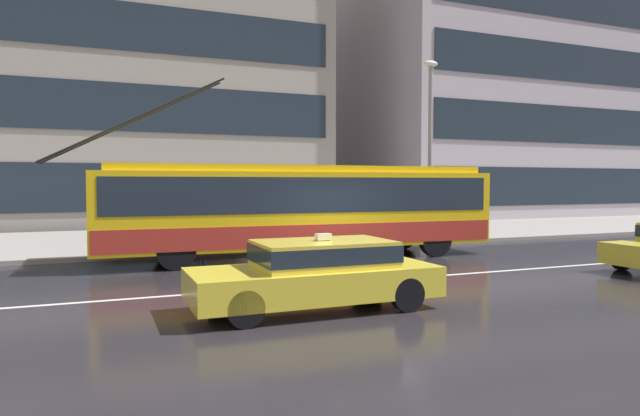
{
  "coord_description": "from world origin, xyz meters",
  "views": [
    {
      "loc": [
        -6.14,
        -12.73,
        2.32
      ],
      "look_at": [
        0.67,
        4.11,
        1.5
      ],
      "focal_mm": 30.82,
      "sensor_mm": 36.0,
      "label": 1
    }
  ],
  "objects_px": {
    "pedestrian_approaching_curb": "(332,201)",
    "pedestrian_walking_past": "(203,202)",
    "pedestrian_waiting_by_pole": "(268,215)",
    "taxi_oncoming_near": "(318,271)",
    "street_lamp": "(430,134)",
    "trolleybus": "(302,207)",
    "bus_shelter": "(223,191)",
    "pedestrian_at_shelter": "(317,202)"
  },
  "relations": [
    {
      "from": "pedestrian_approaching_curb",
      "to": "pedestrian_walking_past",
      "type": "bearing_deg",
      "value": -169.19
    },
    {
      "from": "pedestrian_waiting_by_pole",
      "to": "pedestrian_approaching_curb",
      "type": "bearing_deg",
      "value": -23.89
    },
    {
      "from": "taxi_oncoming_near",
      "to": "pedestrian_approaching_curb",
      "type": "xyz_separation_m",
      "value": [
        4.65,
        10.17,
        0.93
      ]
    },
    {
      "from": "street_lamp",
      "to": "pedestrian_walking_past",
      "type": "bearing_deg",
      "value": 179.07
    },
    {
      "from": "taxi_oncoming_near",
      "to": "street_lamp",
      "type": "height_order",
      "value": "street_lamp"
    },
    {
      "from": "trolleybus",
      "to": "bus_shelter",
      "type": "height_order",
      "value": "trolleybus"
    },
    {
      "from": "trolleybus",
      "to": "taxi_oncoming_near",
      "type": "height_order",
      "value": "trolleybus"
    },
    {
      "from": "bus_shelter",
      "to": "pedestrian_waiting_by_pole",
      "type": "bearing_deg",
      "value": 25.46
    },
    {
      "from": "pedestrian_at_shelter",
      "to": "street_lamp",
      "type": "bearing_deg",
      "value": 2.27
    },
    {
      "from": "pedestrian_at_shelter",
      "to": "pedestrian_waiting_by_pole",
      "type": "distance_m",
      "value": 2.62
    },
    {
      "from": "bus_shelter",
      "to": "pedestrian_at_shelter",
      "type": "xyz_separation_m",
      "value": [
        3.07,
        -1.37,
        -0.38
      ]
    },
    {
      "from": "pedestrian_walking_past",
      "to": "pedestrian_waiting_by_pole",
      "type": "height_order",
      "value": "pedestrian_walking_past"
    },
    {
      "from": "trolleybus",
      "to": "pedestrian_at_shelter",
      "type": "height_order",
      "value": "trolleybus"
    },
    {
      "from": "pedestrian_approaching_curb",
      "to": "street_lamp",
      "type": "xyz_separation_m",
      "value": [
        3.7,
        -1.12,
        2.59
      ]
    },
    {
      "from": "pedestrian_walking_past",
      "to": "pedestrian_waiting_by_pole",
      "type": "relative_size",
      "value": 1.23
    },
    {
      "from": "trolleybus",
      "to": "bus_shelter",
      "type": "distance_m",
      "value": 4.05
    },
    {
      "from": "bus_shelter",
      "to": "pedestrian_walking_past",
      "type": "height_order",
      "value": "bus_shelter"
    },
    {
      "from": "taxi_oncoming_near",
      "to": "bus_shelter",
      "type": "relative_size",
      "value": 1.13
    },
    {
      "from": "pedestrian_at_shelter",
      "to": "pedestrian_walking_past",
      "type": "height_order",
      "value": "pedestrian_walking_past"
    },
    {
      "from": "pedestrian_at_shelter",
      "to": "street_lamp",
      "type": "distance_m",
      "value": 5.5
    },
    {
      "from": "trolleybus",
      "to": "taxi_oncoming_near",
      "type": "bearing_deg",
      "value": -107.69
    },
    {
      "from": "pedestrian_walking_past",
      "to": "street_lamp",
      "type": "relative_size",
      "value": 0.29
    },
    {
      "from": "pedestrian_at_shelter",
      "to": "pedestrian_approaching_curb",
      "type": "relative_size",
      "value": 1.02
    },
    {
      "from": "trolleybus",
      "to": "bus_shelter",
      "type": "bearing_deg",
      "value": 114.52
    },
    {
      "from": "pedestrian_at_shelter",
      "to": "pedestrian_walking_past",
      "type": "xyz_separation_m",
      "value": [
        -3.95,
        0.33,
        0.03
      ]
    },
    {
      "from": "pedestrian_at_shelter",
      "to": "bus_shelter",
      "type": "bearing_deg",
      "value": 155.98
    },
    {
      "from": "pedestrian_approaching_curb",
      "to": "bus_shelter",
      "type": "bearing_deg",
      "value": 179.17
    },
    {
      "from": "pedestrian_waiting_by_pole",
      "to": "pedestrian_at_shelter",
      "type": "bearing_deg",
      "value": -64.4
    },
    {
      "from": "taxi_oncoming_near",
      "to": "pedestrian_at_shelter",
      "type": "xyz_separation_m",
      "value": [
        3.5,
        8.87,
        0.94
      ]
    },
    {
      "from": "taxi_oncoming_near",
      "to": "pedestrian_waiting_by_pole",
      "type": "height_order",
      "value": "pedestrian_waiting_by_pole"
    },
    {
      "from": "taxi_oncoming_near",
      "to": "pedestrian_approaching_curb",
      "type": "bearing_deg",
      "value": 65.43
    },
    {
      "from": "pedestrian_approaching_curb",
      "to": "street_lamp",
      "type": "height_order",
      "value": "street_lamp"
    },
    {
      "from": "taxi_oncoming_near",
      "to": "pedestrian_waiting_by_pole",
      "type": "xyz_separation_m",
      "value": [
        2.4,
        11.17,
        0.39
      ]
    },
    {
      "from": "trolleybus",
      "to": "pedestrian_at_shelter",
      "type": "xyz_separation_m",
      "value": [
        1.41,
        2.29,
        0.07
      ]
    },
    {
      "from": "trolleybus",
      "to": "pedestrian_waiting_by_pole",
      "type": "xyz_separation_m",
      "value": [
        0.3,
        4.6,
        -0.48
      ]
    },
    {
      "from": "pedestrian_waiting_by_pole",
      "to": "street_lamp",
      "type": "distance_m",
      "value": 7.06
    },
    {
      "from": "pedestrian_at_shelter",
      "to": "pedestrian_walking_past",
      "type": "relative_size",
      "value": 0.99
    },
    {
      "from": "pedestrian_walking_past",
      "to": "pedestrian_waiting_by_pole",
      "type": "xyz_separation_m",
      "value": [
        2.85,
        1.97,
        -0.59
      ]
    },
    {
      "from": "trolleybus",
      "to": "taxi_oncoming_near",
      "type": "distance_m",
      "value": 6.96
    },
    {
      "from": "bus_shelter",
      "to": "pedestrian_approaching_curb",
      "type": "height_order",
      "value": "bus_shelter"
    },
    {
      "from": "pedestrian_at_shelter",
      "to": "pedestrian_waiting_by_pole",
      "type": "relative_size",
      "value": 1.21
    },
    {
      "from": "pedestrian_walking_past",
      "to": "pedestrian_waiting_by_pole",
      "type": "bearing_deg",
      "value": 34.74
    }
  ]
}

